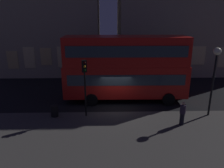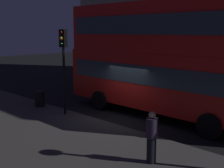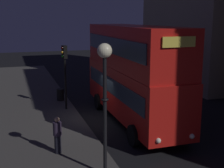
{
  "view_description": "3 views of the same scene",
  "coord_description": "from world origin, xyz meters",
  "views": [
    {
      "loc": [
        -0.77,
        -16.37,
        7.32
      ],
      "look_at": [
        -0.35,
        0.08,
        2.06
      ],
      "focal_mm": 35.1,
      "sensor_mm": 36.0,
      "label": 1
    },
    {
      "loc": [
        9.96,
        -10.45,
        4.24
      ],
      "look_at": [
        -1.57,
        1.04,
        1.43
      ],
      "focal_mm": 49.39,
      "sensor_mm": 36.0,
      "label": 2
    },
    {
      "loc": [
        17.25,
        -4.8,
        6.04
      ],
      "look_at": [
        0.39,
        0.76,
        2.21
      ],
      "focal_mm": 49.41,
      "sensor_mm": 36.0,
      "label": 3
    }
  ],
  "objects": [
    {
      "name": "ground_plane",
      "position": [
        0.0,
        0.0,
        0.0
      ],
      "size": [
        80.0,
        80.0,
        0.0
      ],
      "primitive_type": "plane",
      "color": "black"
    },
    {
      "name": "sidewalk_slab",
      "position": [
        0.0,
        -5.75,
        0.06
      ],
      "size": [
        44.0,
        9.63,
        0.12
      ],
      "primitive_type": "cube",
      "color": "#423F3D",
      "rests_on": "ground"
    },
    {
      "name": "double_decker_bus",
      "position": [
        0.85,
        1.85,
        3.11
      ],
      "size": [
        10.63,
        2.94,
        5.61
      ],
      "rotation": [
        0.0,
        0.0,
        -0.01
      ],
      "color": "red",
      "rests_on": "ground"
    },
    {
      "name": "traffic_light_near_kerb",
      "position": [
        -2.32,
        -1.55,
        3.13
      ],
      "size": [
        0.38,
        0.4,
        4.2
      ],
      "rotation": [
        0.0,
        0.0,
        0.29
      ],
      "color": "black",
      "rests_on": "sidewalk_slab"
    },
    {
      "name": "pedestrian",
      "position": [
        4.32,
        -3.07,
        0.97
      ],
      "size": [
        0.38,
        0.38,
        1.67
      ],
      "rotation": [
        0.0,
        0.0,
        2.23
      ],
      "color": "black",
      "rests_on": "sidewalk_slab"
    },
    {
      "name": "litter_bin",
      "position": [
        -4.64,
        -1.55,
        0.55
      ],
      "size": [
        0.53,
        0.53,
        0.85
      ],
      "primitive_type": "cylinder",
      "color": "black",
      "rests_on": "sidewalk_slab"
    }
  ]
}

